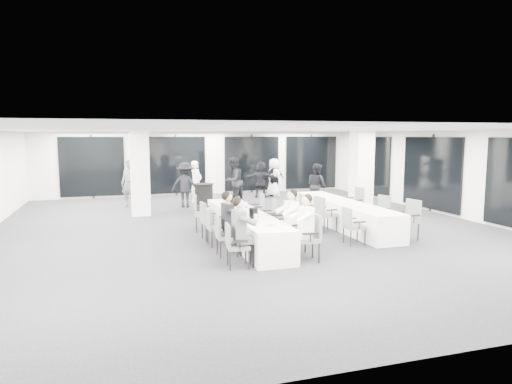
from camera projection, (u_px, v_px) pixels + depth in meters
room at (265, 176)px, 14.21m from camera, size 14.04×16.04×2.84m
column_left at (140, 173)px, 15.11m from camera, size 0.60×0.60×2.80m
column_right at (361, 173)px, 15.08m from camera, size 0.60×0.60×2.80m
banquet_table_main at (245, 227)px, 11.42m from camera, size 0.90×5.00×0.75m
banquet_table_side at (344, 214)px, 13.22m from camera, size 0.90×5.00×0.75m
cocktail_table at (204, 198)px, 15.84m from camera, size 0.71×0.71×0.99m
chair_main_left_near at (234, 243)px, 9.15m from camera, size 0.50×0.54×0.90m
chair_main_left_second at (223, 233)px, 10.05m from camera, size 0.46×0.52×0.90m
chair_main_left_mid at (214, 225)px, 10.97m from camera, size 0.49×0.54×0.91m
chair_main_left_fourth at (209, 219)px, 11.60m from camera, size 0.52×0.57×0.97m
chair_main_left_far at (201, 211)px, 12.65m from camera, size 0.57×0.62×1.01m
chair_main_right_near at (310, 235)px, 9.63m from camera, size 0.55×0.60×1.00m
chair_main_right_second at (295, 226)px, 10.44m from camera, size 0.63×0.66×1.03m
chair_main_right_mid at (282, 220)px, 11.28m from camera, size 0.57×0.61×0.99m
chair_main_right_fourth at (270, 215)px, 12.11m from camera, size 0.54×0.58×0.96m
chair_main_right_far at (257, 208)px, 13.19m from camera, size 0.56×0.60×0.98m
chair_side_left_near at (351, 223)px, 11.12m from camera, size 0.47×0.52×0.91m
chair_side_left_mid at (324, 212)px, 12.58m from camera, size 0.57×0.61×0.98m
chair_side_left_far at (305, 206)px, 13.84m from camera, size 0.52×0.56×0.89m
chair_side_right_near at (409, 217)px, 11.64m from camera, size 0.58×0.62×1.02m
chair_side_right_mid at (380, 210)px, 12.88m from camera, size 0.57×0.60×0.96m
chair_side_right_far at (355, 202)px, 14.25m from camera, size 0.54×0.60×1.04m
seated_guest_a at (242, 228)px, 9.15m from camera, size 0.50×0.38×1.44m
seated_guest_b at (230, 219)px, 10.05m from camera, size 0.50×0.38×1.44m
seated_guest_c at (303, 224)px, 9.56m from camera, size 0.50×0.38×1.44m
seated_guest_d at (289, 217)px, 10.34m from camera, size 0.50×0.38×1.44m
standing_guest_a at (196, 179)px, 18.15m from camera, size 0.86×0.87×1.86m
standing_guest_b at (234, 178)px, 17.40m from camera, size 1.17×1.11×2.09m
standing_guest_c at (185, 182)px, 16.84m from camera, size 1.37×1.06×1.89m
standing_guest_d at (275, 177)px, 19.83m from camera, size 1.10×0.73×1.74m
standing_guest_e at (274, 175)px, 19.86m from camera, size 0.83×1.04×1.87m
standing_guest_f at (261, 177)px, 19.50m from camera, size 1.74×1.31×1.78m
standing_guest_g at (129, 180)px, 16.87m from camera, size 0.93×0.89×2.01m
standing_guest_h at (317, 182)px, 16.93m from camera, size 0.76×1.00×1.84m
ice_bucket_near at (253, 213)px, 10.51m from camera, size 0.21×0.21×0.24m
ice_bucket_far at (232, 200)px, 12.58m from camera, size 0.22×0.22×0.25m
water_bottle_a at (256, 220)px, 9.67m from camera, size 0.08×0.08×0.24m
water_bottle_b at (246, 206)px, 11.70m from camera, size 0.07×0.07×0.21m
water_bottle_c at (223, 197)px, 13.19m from camera, size 0.08×0.08×0.24m
plate_a at (255, 222)px, 9.97m from camera, size 0.21×0.21×0.03m
plate_b at (271, 225)px, 9.65m from camera, size 0.22×0.22×0.03m
plate_c at (257, 216)px, 10.70m from camera, size 0.20×0.20×0.03m
wine_glass at (282, 222)px, 9.38m from camera, size 0.07×0.07×0.18m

